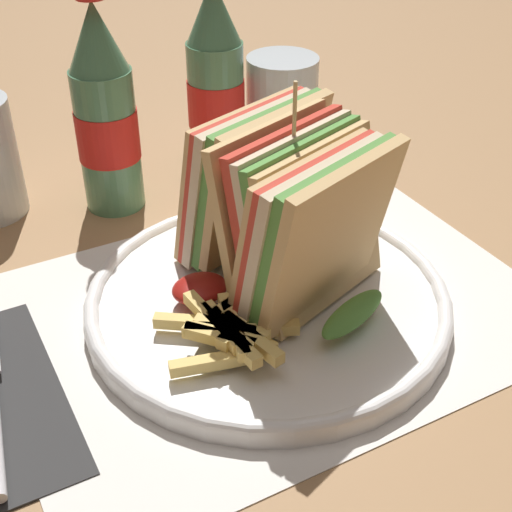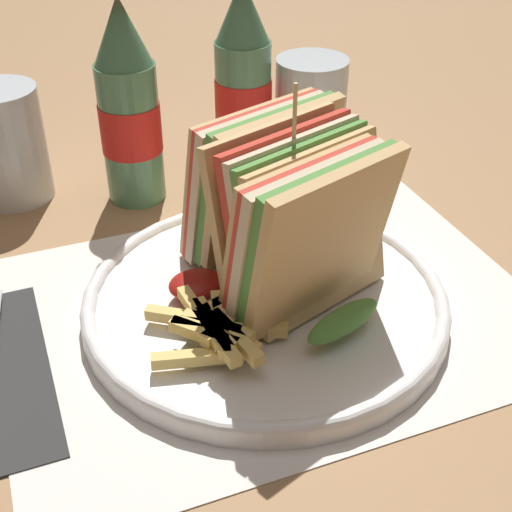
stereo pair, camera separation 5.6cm
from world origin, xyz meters
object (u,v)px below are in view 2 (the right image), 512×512
club_sandwich (289,213)px  coke_bottle_near (129,108)px  glass_far (7,144)px  glass_near (310,111)px  plate_main (265,300)px  coke_bottle_far (243,83)px

club_sandwich → coke_bottle_near: coke_bottle_near is taller
coke_bottle_near → glass_far: 0.13m
club_sandwich → glass_near: club_sandwich is taller
plate_main → coke_bottle_far: size_ratio=1.31×
plate_main → glass_far: glass_far is taller
club_sandwich → coke_bottle_far: bearing=78.1°
club_sandwich → glass_far: (-0.19, 0.25, -0.02)m
plate_main → club_sandwich: (0.02, 0.01, 0.07)m
coke_bottle_near → glass_near: coke_bottle_near is taller
coke_bottle_near → coke_bottle_far: size_ratio=1.00×
club_sandwich → glass_far: 0.32m
glass_near → coke_bottle_near: bearing=-176.9°
coke_bottle_near → coke_bottle_far: bearing=9.4°
club_sandwich → coke_bottle_far: size_ratio=0.94×
glass_near → glass_far: size_ratio=1.00×
club_sandwich → coke_bottle_near: 0.22m
glass_far → coke_bottle_far: bearing=-6.1°
coke_bottle_near → plate_main: bearing=-76.9°
club_sandwich → coke_bottle_far: (0.05, 0.23, 0.02)m
coke_bottle_far → glass_far: (-0.24, 0.03, -0.04)m
coke_bottle_far → glass_near: coke_bottle_far is taller
plate_main → coke_bottle_far: coke_bottle_far is taller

